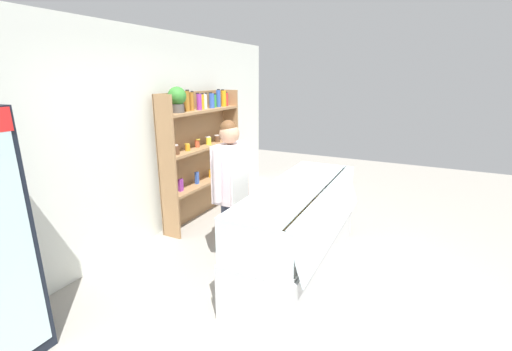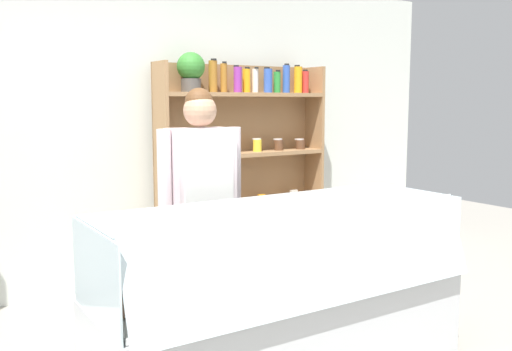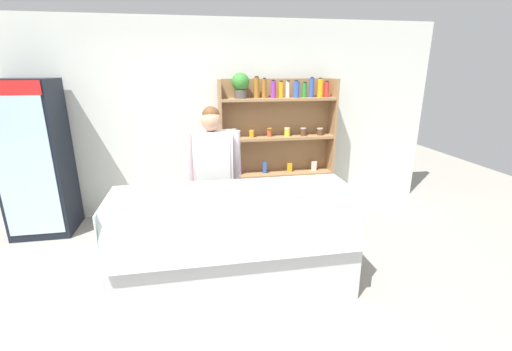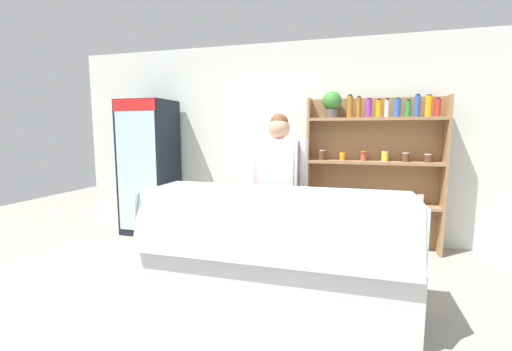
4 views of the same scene
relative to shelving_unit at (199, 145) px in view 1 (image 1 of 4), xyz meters
The scene contains 5 objects.
ground_plane 2.41m from the shelving_unit, 117.07° to the right, with size 12.00×12.00×0.00m, color gray.
back_wall 1.02m from the shelving_unit, 165.50° to the left, with size 6.80×0.10×2.70m, color silver.
shelving_unit is the anchor object (origin of this frame).
deli_display_case 2.20m from the shelving_unit, 113.52° to the right, with size 2.19×0.80×1.01m.
shop_clerk 1.46m from the shelving_unit, 130.54° to the right, with size 0.61×0.25×1.67m.
Camera 1 is at (-3.11, -1.09, 2.12)m, focal length 24.00 mm.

